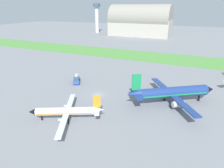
{
  "coord_description": "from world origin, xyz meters",
  "views": [
    {
      "loc": [
        32.25,
        -57.77,
        29.54
      ],
      "look_at": [
        3.37,
        4.68,
        3.0
      ],
      "focal_mm": 32.23,
      "sensor_mm": 36.0,
      "label": 1
    }
  ],
  "objects": [
    {
      "name": "airplane_midfield_jet",
      "position": [
        24.89,
        3.85,
        3.85
      ],
      "size": [
        26.08,
        25.89,
        10.67
      ],
      "rotation": [
        0.0,
        0.0,
        0.61
      ],
      "color": "navy",
      "rests_on": "ground_plane"
    },
    {
      "name": "fuel_truck_near_gate",
      "position": [
        -13.85,
        6.95,
        1.58
      ],
      "size": [
        5.45,
        6.79,
        3.29
      ],
      "rotation": [
        0.0,
        0.0,
        5.26
      ],
      "color": "#334FB2",
      "rests_on": "ground_plane"
    },
    {
      "name": "grass_taxiway_strip",
      "position": [
        0.0,
        65.38,
        0.04
      ],
      "size": [
        360.0,
        28.0,
        0.08
      ],
      "primitive_type": "cube",
      "color": "#549342",
      "rests_on": "ground_plane"
    },
    {
      "name": "hangar_distant",
      "position": [
        -33.8,
        155.12,
        15.03
      ],
      "size": [
        64.31,
        26.07,
        32.04
      ],
      "color": "#B2AD9E",
      "rests_on": "ground_plane"
    },
    {
      "name": "airplane_foreground_turboprop",
      "position": [
        0.38,
        -18.64,
        2.66
      ],
      "size": [
        19.37,
        22.27,
        7.27
      ],
      "rotation": [
        0.0,
        0.0,
        3.61
      ],
      "color": "silver",
      "rests_on": "ground_plane"
    },
    {
      "name": "control_tower",
      "position": [
        -88.39,
        160.85,
        19.69
      ],
      "size": [
        8.0,
        8.0,
        33.05
      ],
      "color": "silver",
      "rests_on": "ground_plane"
    },
    {
      "name": "ground_plane",
      "position": [
        0.0,
        0.0,
        0.0
      ],
      "size": [
        600.0,
        600.0,
        0.0
      ],
      "primitive_type": "plane",
      "color": "gray"
    }
  ]
}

